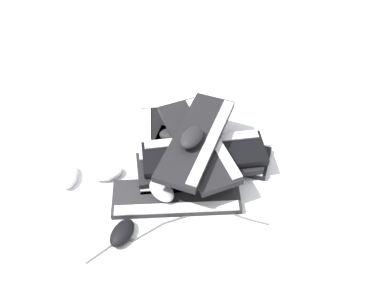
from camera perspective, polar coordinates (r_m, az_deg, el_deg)
ground_plane at (r=1.58m, az=-2.90°, el=-2.19°), size 3.20×3.20×0.00m
keyboard_0 at (r=1.62m, az=2.46°, el=0.19°), size 0.42×0.41×0.03m
keyboard_1 at (r=1.63m, az=-4.26°, el=0.68°), size 0.31×0.46×0.03m
keyboard_2 at (r=1.48m, az=-2.09°, el=-5.87°), size 0.46×0.32×0.03m
keyboard_3 at (r=1.54m, az=0.88°, el=-1.24°), size 0.46×0.28×0.03m
keyboard_4 at (r=1.53m, az=1.62°, el=0.10°), size 0.46×0.29×0.03m
keyboard_5 at (r=1.53m, az=0.86°, el=1.49°), size 0.19×0.45×0.03m
keyboard_6 at (r=1.50m, az=0.70°, el=1.96°), size 0.43×0.41×0.03m
mouse_0 at (r=1.45m, az=-0.05°, el=2.18°), size 0.13×0.12×0.04m
mouse_1 at (r=1.42m, az=-9.30°, el=-10.40°), size 0.13×0.12×0.04m
mouse_2 at (r=1.46m, az=-4.09°, el=-4.93°), size 0.09×0.12×0.04m
mouse_3 at (r=1.57m, az=-11.15°, el=-2.55°), size 0.12×0.08×0.04m
mouse_4 at (r=1.59m, az=-16.14°, el=-2.93°), size 0.11×0.13×0.04m
mouse_5 at (r=1.63m, az=-2.44°, el=2.48°), size 0.13×0.12×0.04m
cable_0 at (r=1.43m, az=-1.86°, el=-9.73°), size 0.59×0.18×0.01m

